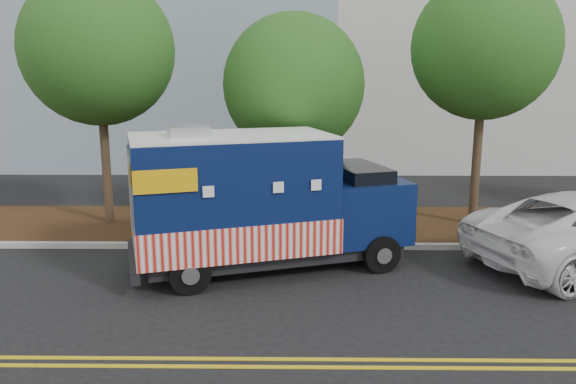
{
  "coord_description": "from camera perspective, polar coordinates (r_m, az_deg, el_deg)",
  "views": [
    {
      "loc": [
        0.18,
        -12.87,
        4.67
      ],
      "look_at": [
        0.01,
        0.6,
        1.72
      ],
      "focal_mm": 35.0,
      "sensor_mm": 36.0,
      "label": 1
    }
  ],
  "objects": [
    {
      "name": "sign_post",
      "position": [
        15.15,
        -3.4,
        -0.9
      ],
      "size": [
        0.06,
        0.06,
        2.4
      ],
      "primitive_type": "cube",
      "color": "#473828",
      "rests_on": "ground"
    },
    {
      "name": "ground",
      "position": [
        13.69,
        -0.07,
        -7.59
      ],
      "size": [
        120.0,
        120.0,
        0.0
      ],
      "primitive_type": "plane",
      "color": "black",
      "rests_on": "ground"
    },
    {
      "name": "centerline_far",
      "position": [
        9.41,
        -0.48,
        -17.36
      ],
      "size": [
        120.0,
        0.1,
        0.01
      ],
      "primitive_type": "cube",
      "color": "gold",
      "rests_on": "ground"
    },
    {
      "name": "curb",
      "position": [
        14.99,
        0.0,
        -5.49
      ],
      "size": [
        120.0,
        0.18,
        0.15
      ],
      "primitive_type": "cube",
      "color": "#9E9E99",
      "rests_on": "ground"
    },
    {
      "name": "food_truck",
      "position": [
        13.16,
        -3.18,
        -1.3
      ],
      "size": [
        6.95,
        4.23,
        3.46
      ],
      "rotation": [
        0.0,
        0.0,
        0.31
      ],
      "color": "black",
      "rests_on": "ground"
    },
    {
      "name": "mulch_strip",
      "position": [
        17.0,
        0.09,
        -3.33
      ],
      "size": [
        120.0,
        4.0,
        0.15
      ],
      "primitive_type": "cube",
      "color": "#32180E",
      "rests_on": "ground"
    },
    {
      "name": "tree_b",
      "position": [
        16.35,
        0.58,
        10.8
      ],
      "size": [
        4.08,
        4.08,
        6.27
      ],
      "color": "#38281C",
      "rests_on": "ground"
    },
    {
      "name": "centerline_near",
      "position": [
        9.62,
        -0.45,
        -16.62
      ],
      "size": [
        120.0,
        0.1,
        0.01
      ],
      "primitive_type": "cube",
      "color": "gold",
      "rests_on": "ground"
    },
    {
      "name": "tree_c",
      "position": [
        17.19,
        19.35,
        13.69
      ],
      "size": [
        4.1,
        4.1,
        7.33
      ],
      "color": "#38281C",
      "rests_on": "ground"
    },
    {
      "name": "tree_a",
      "position": [
        17.31,
        -18.73,
        13.51
      ],
      "size": [
        4.32,
        4.32,
        7.38
      ],
      "color": "#38281C",
      "rests_on": "ground"
    }
  ]
}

